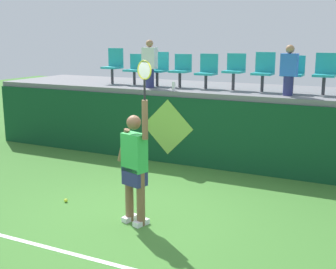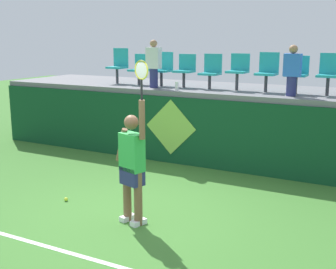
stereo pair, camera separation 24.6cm
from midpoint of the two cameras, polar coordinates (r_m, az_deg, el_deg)
The scene contains 19 objects.
ground_plane at distance 7.48m, azimuth -3.72°, elevation -10.21°, with size 40.00×40.00×0.00m, color #3D752D.
court_back_wall at distance 9.97m, azimuth 5.88°, elevation 0.12°, with size 11.92×0.20×1.54m, color #0F4223.
spectator_platform at distance 10.97m, azimuth 8.42°, elevation 5.54°, with size 11.92×2.54×0.12m, color slate.
court_baseline_stripe at distance 6.38m, azimuth -11.02°, elevation -14.54°, with size 10.73×0.08×0.01m, color white.
tennis_player at distance 6.90m, azimuth -3.52°, elevation -3.70°, with size 0.73×0.36×2.53m.
tennis_ball at distance 8.25m, azimuth -11.93°, elevation -8.02°, with size 0.07×0.07×0.07m, color #D1E533.
water_bottle at distance 10.26m, azimuth 1.81°, elevation 6.12°, with size 0.08×0.08×0.20m, color white.
stadium_chair_0 at distance 11.94m, azimuth -5.66°, elevation 8.87°, with size 0.44×0.42×0.91m.
stadium_chair_1 at distance 11.58m, azimuth -2.91°, elevation 8.44°, with size 0.44×0.42×0.77m.
stadium_chair_2 at distance 11.26m, azimuth -0.02°, elevation 8.48°, with size 0.44×0.42×0.83m.
stadium_chair_3 at distance 10.98m, azimuth 2.84°, elevation 8.31°, with size 0.44×0.42×0.79m.
stadium_chair_4 at distance 10.72m, azimuth 6.14°, elevation 8.10°, with size 0.44×0.42×0.81m.
stadium_chair_5 at distance 10.47m, azimuth 9.56°, elevation 8.15°, with size 0.44×0.42×0.83m.
stadium_chair_6 at distance 10.29m, azimuth 13.14°, elevation 7.93°, with size 0.44×0.42×0.86m.
stadium_chair_7 at distance 10.13m, azimuth 16.69°, elevation 7.56°, with size 0.44×0.42×0.80m.
stadium_chair_8 at distance 10.03m, azimuth 20.38°, elevation 7.43°, with size 0.44×0.42×0.87m.
spectator_0 at distance 10.86m, azimuth -1.17°, elevation 9.02°, with size 0.34×0.20×1.13m.
spectator_1 at distance 9.67m, azimuth 16.15°, elevation 7.86°, with size 0.34×0.20×1.04m.
wall_signage_mount at distance 10.43m, azimuth 1.02°, elevation -3.61°, with size 1.27×0.01×1.48m.
Camera 2 is at (3.78, -5.80, 2.86)m, focal length 48.21 mm.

